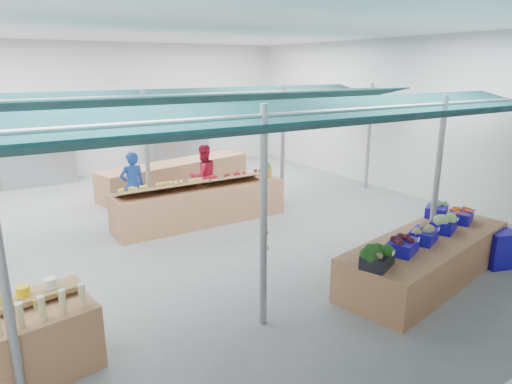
% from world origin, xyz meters
% --- Properties ---
extents(floor, '(13.00, 13.00, 0.00)m').
position_xyz_m(floor, '(0.00, 0.00, 0.00)').
color(floor, slate).
rests_on(floor, ground).
extents(hall, '(13.00, 13.00, 13.00)m').
position_xyz_m(hall, '(0.00, 1.44, 2.65)').
color(hall, silver).
rests_on(hall, ground).
extents(pole_grid, '(10.00, 4.60, 3.00)m').
position_xyz_m(pole_grid, '(0.75, -1.75, 1.81)').
color(pole_grid, gray).
rests_on(pole_grid, floor).
extents(awnings, '(9.50, 7.08, 0.30)m').
position_xyz_m(awnings, '(0.75, -1.75, 2.78)').
color(awnings, '#0A282D').
rests_on(awnings, pole_grid).
extents(back_shelving_left, '(2.00, 0.50, 2.00)m').
position_xyz_m(back_shelving_left, '(-2.50, 6.00, 1.00)').
color(back_shelving_left, '#B23F33').
rests_on(back_shelving_left, floor).
extents(back_shelving_right, '(2.00, 0.50, 2.00)m').
position_xyz_m(back_shelving_right, '(2.00, 6.00, 1.00)').
color(back_shelving_right, '#B23F33').
rests_on(back_shelving_right, floor).
extents(bottle_shelf, '(1.89, 1.34, 1.07)m').
position_xyz_m(bottle_shelf, '(-4.03, -3.55, 0.43)').
color(bottle_shelf, '#8E5E3E').
rests_on(bottle_shelf, floor).
extents(veg_counter, '(3.81, 1.92, 0.71)m').
position_xyz_m(veg_counter, '(2.06, -4.28, 0.35)').
color(veg_counter, '#8E5E3E').
rests_on(veg_counter, floor).
extents(fruit_counter, '(3.95, 0.98, 0.84)m').
position_xyz_m(fruit_counter, '(0.12, 0.30, 0.42)').
color(fruit_counter, '#8E5E3E').
rests_on(fruit_counter, floor).
extents(far_counter, '(4.69, 1.96, 0.83)m').
position_xyz_m(far_counter, '(0.75, 3.20, 0.41)').
color(far_counter, '#8E5E3E').
rests_on(far_counter, floor).
extents(crate_stack, '(0.63, 0.53, 0.65)m').
position_xyz_m(crate_stack, '(3.56, -4.67, 0.33)').
color(crate_stack, '#140D97').
rests_on(crate_stack, floor).
extents(vendor_left, '(0.58, 0.38, 1.58)m').
position_xyz_m(vendor_left, '(-1.08, 1.40, 0.79)').
color(vendor_left, '#173A9A').
rests_on(vendor_left, floor).
extents(vendor_right, '(0.77, 0.60, 1.58)m').
position_xyz_m(vendor_right, '(0.72, 1.40, 0.79)').
color(vendor_right, '#BD1735').
rests_on(vendor_right, floor).
extents(crate_broccoli, '(0.60, 0.52, 0.35)m').
position_xyz_m(crate_broccoli, '(0.52, -4.60, 0.87)').
color(crate_broccoli, black).
rests_on(crate_broccoli, veg_counter).
extents(crate_beets, '(0.60, 0.52, 0.29)m').
position_xyz_m(crate_beets, '(1.22, -4.46, 0.84)').
color(crate_beets, '#140D97').
rests_on(crate_beets, veg_counter).
extents(crate_celeriac, '(0.60, 0.52, 0.31)m').
position_xyz_m(crate_celeriac, '(1.86, -4.32, 0.85)').
color(crate_celeriac, '#140D97').
rests_on(crate_celeriac, veg_counter).
extents(crate_cabbage, '(0.60, 0.52, 0.35)m').
position_xyz_m(crate_cabbage, '(2.56, -4.18, 0.87)').
color(crate_cabbage, '#140D97').
rests_on(crate_cabbage, veg_counter).
extents(crate_carrots, '(0.60, 0.52, 0.29)m').
position_xyz_m(crate_carrots, '(3.25, -4.04, 0.82)').
color(crate_carrots, '#140D97').
rests_on(crate_carrots, veg_counter).
extents(sparrow, '(0.12, 0.09, 0.11)m').
position_xyz_m(sparrow, '(0.39, -4.75, 0.96)').
color(sparrow, brown).
rests_on(sparrow, crate_broccoli).
extents(pole_ribbon, '(0.12, 0.12, 0.28)m').
position_xyz_m(pole_ribbon, '(-0.65, -3.50, 1.08)').
color(pole_ribbon, '#AE0B0C').
rests_on(pole_ribbon, pole_grid).
extents(apple_heap_yellow, '(1.91, 0.74, 0.27)m').
position_xyz_m(apple_heap_yellow, '(-0.81, 0.20, 1.01)').
color(apple_heap_yellow, '#997247').
rests_on(apple_heap_yellow, fruit_counter).
extents(apple_heap_red, '(1.51, 0.73, 0.27)m').
position_xyz_m(apple_heap_red, '(0.92, 0.22, 1.01)').
color(apple_heap_red, '#997247').
rests_on(apple_heap_red, fruit_counter).
extents(pineapple, '(0.14, 0.14, 0.39)m').
position_xyz_m(pineapple, '(1.91, 0.23, 1.03)').
color(pineapple, '#8C6019').
rests_on(pineapple, fruit_counter).
extents(crate_extra, '(0.61, 0.55, 0.32)m').
position_xyz_m(crate_extra, '(3.16, -3.59, 0.86)').
color(crate_extra, '#140D97').
rests_on(crate_extra, veg_counter).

